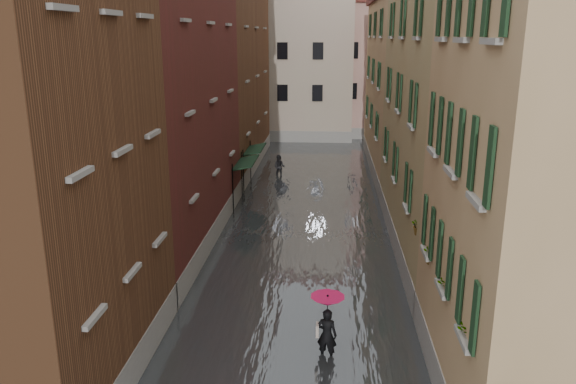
% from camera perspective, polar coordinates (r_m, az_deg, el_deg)
% --- Properties ---
extents(ground, '(120.00, 120.00, 0.00)m').
position_cam_1_polar(ground, '(17.72, 0.16, -15.94)').
color(ground, '#525255').
rests_on(ground, ground).
extents(floodwater, '(10.00, 60.00, 0.20)m').
position_cam_1_polar(floodwater, '(29.54, 1.95, -2.47)').
color(floodwater, '#4A4F52').
rests_on(floodwater, ground).
extents(building_left_near, '(6.00, 8.00, 13.00)m').
position_cam_1_polar(building_left_near, '(15.60, -27.06, 3.65)').
color(building_left_near, brown).
rests_on(building_left_near, ground).
extents(building_left_mid, '(6.00, 14.00, 12.50)m').
position_cam_1_polar(building_left_mid, '(25.56, -14.36, 8.35)').
color(building_left_mid, '#571F1B').
rests_on(building_left_mid, ground).
extents(building_left_far, '(6.00, 16.00, 14.00)m').
position_cam_1_polar(building_left_far, '(39.95, -7.60, 12.24)').
color(building_left_far, brown).
rests_on(building_left_far, ground).
extents(building_right_mid, '(6.00, 14.00, 13.00)m').
position_cam_1_polar(building_right_mid, '(24.94, 18.17, 8.48)').
color(building_right_mid, tan).
rests_on(building_right_mid, ground).
extents(building_right_far, '(6.00, 16.00, 11.50)m').
position_cam_1_polar(building_right_far, '(39.66, 13.03, 10.15)').
color(building_right_far, tan).
rests_on(building_right_far, ground).
extents(building_end_cream, '(12.00, 9.00, 13.00)m').
position_cam_1_polar(building_end_cream, '(53.29, -0.15, 12.66)').
color(building_end_cream, '#B4A88F').
rests_on(building_end_cream, ground).
extents(building_end_pink, '(10.00, 9.00, 12.00)m').
position_cam_1_polar(building_end_pink, '(55.38, 9.55, 12.05)').
color(building_end_pink, '#D1A293').
rests_on(building_end_pink, ground).
extents(awning_near, '(1.09, 3.16, 2.80)m').
position_cam_1_polar(awning_near, '(30.93, -4.34, 2.88)').
color(awning_near, black).
rests_on(awning_near, ground).
extents(awning_far, '(1.09, 3.11, 2.80)m').
position_cam_1_polar(awning_far, '(34.49, -3.44, 4.23)').
color(awning_far, black).
rests_on(awning_far, ground).
extents(window_planters, '(0.59, 7.76, 0.84)m').
position_cam_1_polar(window_planters, '(15.70, 15.23, -6.51)').
color(window_planters, maroon).
rests_on(window_planters, ground).
extents(pedestrian_main, '(1.01, 1.01, 2.06)m').
position_cam_1_polar(pedestrian_main, '(16.75, 3.99, -12.92)').
color(pedestrian_main, black).
rests_on(pedestrian_main, ground).
extents(pedestrian_far, '(0.87, 0.73, 1.58)m').
position_cam_1_polar(pedestrian_far, '(37.53, -0.88, 2.57)').
color(pedestrian_far, black).
rests_on(pedestrian_far, ground).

